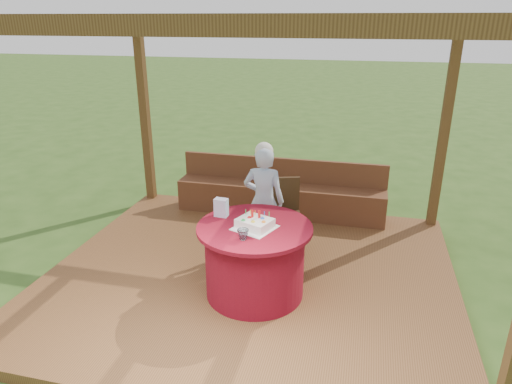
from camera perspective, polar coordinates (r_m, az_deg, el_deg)
ground at (r=5.32m, az=-0.65°, el=-11.06°), size 60.00×60.00×0.00m
deck at (r=5.29m, az=-0.66°, el=-10.51°), size 4.50×4.00×0.12m
pergola at (r=4.53m, az=-0.78°, el=15.72°), size 4.50×4.00×2.72m
bench at (r=6.65m, az=3.02°, el=-0.57°), size 3.00×0.42×0.80m
table at (r=4.70m, az=-0.16°, el=-8.46°), size 1.16×1.16×0.77m
chair at (r=5.57m, az=3.31°, el=-2.39°), size 0.55×0.55×0.89m
elderly_woman at (r=5.39m, az=0.98°, el=-0.89°), size 0.49×0.32×1.39m
birthday_cake at (r=4.47m, az=-0.16°, el=-3.94°), size 0.47×0.47×0.17m
gift_bag at (r=4.73m, az=-4.37°, el=-1.95°), size 0.14×0.10×0.19m
drinking_glass at (r=4.25m, az=-1.64°, el=-5.33°), size 0.11×0.11×0.10m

